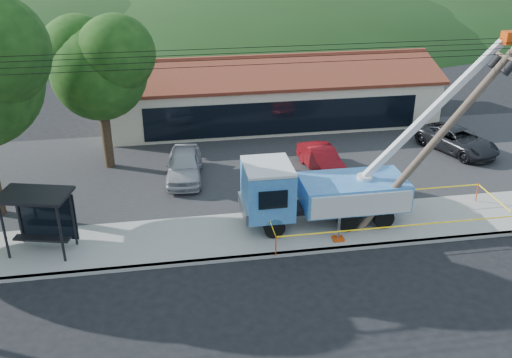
{
  "coord_description": "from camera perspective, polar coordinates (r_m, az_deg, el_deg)",
  "views": [
    {
      "loc": [
        -3.57,
        -18.56,
        13.76
      ],
      "look_at": [
        0.35,
        5.0,
        2.42
      ],
      "focal_mm": 40.0,
      "sensor_mm": 36.0,
      "label": 1
    }
  ],
  "objects": [
    {
      "name": "leaning_pole",
      "position": [
        26.78,
        18.34,
        4.63
      ],
      "size": [
        6.75,
        1.92,
        8.74
      ],
      "color": "brown",
      "rests_on": "ground"
    },
    {
      "name": "car_silver",
      "position": [
        32.23,
        -7.09,
        -0.09
      ],
      "size": [
        2.35,
        4.92,
        1.62
      ],
      "primitive_type": "imported",
      "rotation": [
        0.0,
        0.0,
        -0.09
      ],
      "color": "#AEAFB6",
      "rests_on": "ground"
    },
    {
      "name": "strip_mall",
      "position": [
        41.04,
        1.6,
        8.56
      ],
      "size": [
        22.5,
        8.53,
        4.67
      ],
      "color": "beige",
      "rests_on": "ground"
    },
    {
      "name": "parking_lot",
      "position": [
        33.69,
        -2.55,
        1.35
      ],
      "size": [
        60.0,
        12.0,
        0.1
      ],
      "primitive_type": "cube",
      "color": "#28282B",
      "rests_on": "ground"
    },
    {
      "name": "hill_east",
      "position": [
        82.03,
        15.37,
        14.87
      ],
      "size": [
        72.8,
        52.0,
        26.0
      ],
      "primitive_type": "ellipsoid",
      "color": "#1D3613",
      "rests_on": "ground"
    },
    {
      "name": "car_dark",
      "position": [
        37.72,
        19.31,
        2.5
      ],
      "size": [
        4.28,
        5.84,
        1.48
      ],
      "primitive_type": "imported",
      "rotation": [
        0.0,
        0.0,
        0.39
      ],
      "color": "black",
      "rests_on": "ground"
    },
    {
      "name": "caution_tape",
      "position": [
        27.48,
        12.84,
        -3.25
      ],
      "size": [
        11.24,
        3.4,
        0.98
      ],
      "color": "#D7420B",
      "rests_on": "ground"
    },
    {
      "name": "utility_truck",
      "position": [
        26.98,
        6.5,
        -1.04
      ],
      "size": [
        12.25,
        4.19,
        8.79
      ],
      "color": "black",
      "rests_on": "ground"
    },
    {
      "name": "bus_shelter",
      "position": [
        26.08,
        -20.92,
        -2.66
      ],
      "size": [
        3.28,
        2.48,
        2.82
      ],
      "rotation": [
        0.0,
        0.0,
        -0.26
      ],
      "color": "black",
      "rests_on": "ground"
    },
    {
      "name": "hill_center",
      "position": [
        76.06,
        1.01,
        14.97
      ],
      "size": [
        89.6,
        64.0,
        32.0
      ],
      "primitive_type": "ellipsoid",
      "color": "#1D3613",
      "rests_on": "ground"
    },
    {
      "name": "hill_west",
      "position": [
        75.71,
        -18.52,
        13.66
      ],
      "size": [
        78.4,
        56.0,
        28.0
      ],
      "primitive_type": "ellipsoid",
      "color": "#1D3613",
      "rests_on": "ground"
    },
    {
      "name": "ground",
      "position": [
        23.38,
        1.18,
        -10.67
      ],
      "size": [
        120.0,
        120.0,
        0.0
      ],
      "primitive_type": "plane",
      "color": "black",
      "rests_on": "ground"
    },
    {
      "name": "car_red",
      "position": [
        33.16,
        6.51,
        0.7
      ],
      "size": [
        2.08,
        4.42,
        1.4
      ],
      "primitive_type": "imported",
      "rotation": [
        0.0,
        0.0,
        0.15
      ],
      "color": "maroon",
      "rests_on": "ground"
    },
    {
      "name": "sidewalk",
      "position": [
        26.63,
        -0.4,
        -5.54
      ],
      "size": [
        60.0,
        4.0,
        0.15
      ],
      "primitive_type": "cube",
      "color": "#9E9B94",
      "rests_on": "ground"
    },
    {
      "name": "curb",
      "position": [
        25.04,
        0.29,
        -7.74
      ],
      "size": [
        60.0,
        0.25,
        0.15
      ],
      "primitive_type": "cube",
      "color": "#9E9B94",
      "rests_on": "ground"
    },
    {
      "name": "tree_lot",
      "position": [
        32.64,
        -15.52,
        11.11
      ],
      "size": [
        6.3,
        5.6,
        8.94
      ],
      "color": "#332316",
      "rests_on": "ground"
    }
  ]
}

